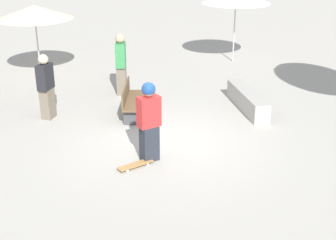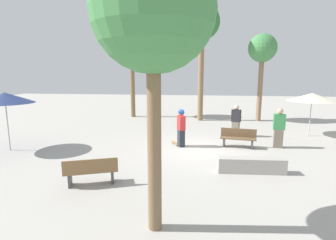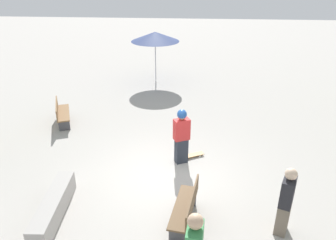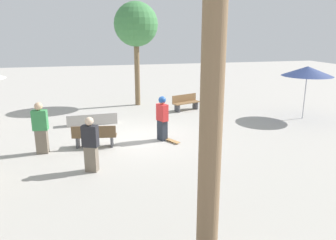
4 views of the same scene
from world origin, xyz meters
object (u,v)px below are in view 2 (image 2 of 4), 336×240
object	(u,v)px
concrete_ledge	(251,165)
shade_umbrella_cream	(312,97)
bystander_far	(279,128)
bystander_watching	(236,121)
palm_tree_far_back	(132,43)
bench_far	(238,138)
palm_tree_left	(202,25)
palm_tree_center_left	(262,51)
skater_main	(181,126)
shade_umbrella_navy	(5,98)
bench_near	(91,171)
palm_tree_right	(153,13)
skateboard	(176,143)

from	to	relation	value
concrete_ledge	shade_umbrella_cream	xyz separation A→B (m)	(-6.00, 4.10, 1.85)
concrete_ledge	bystander_far	xyz separation A→B (m)	(-3.35, 1.77, 0.65)
concrete_ledge	bystander_watching	size ratio (longest dim) A/B	1.33
palm_tree_far_back	bystander_far	xyz separation A→B (m)	(7.72, 8.87, -4.71)
bench_far	bystander_watching	distance (m)	2.22
palm_tree_left	bystander_far	world-z (taller)	palm_tree_left
concrete_ledge	palm_tree_center_left	bearing A→B (deg)	167.46
palm_tree_left	bystander_watching	world-z (taller)	palm_tree_left
skater_main	palm_tree_far_back	xyz separation A→B (m)	(-8.11, -4.45, 4.68)
concrete_ledge	shade_umbrella_navy	distance (m)	10.42
bench_near	bench_far	xyz separation A→B (m)	(-4.86, 4.98, 0.00)
shade_umbrella_navy	palm_tree_left	xyz separation A→B (m)	(-8.78, 8.27, 4.31)
palm_tree_center_left	skater_main	bearing A→B (deg)	-33.79
shade_umbrella_cream	palm_tree_right	world-z (taller)	palm_tree_right
concrete_ledge	bench_near	size ratio (longest dim) A/B	1.38
bench_far	palm_tree_left	size ratio (longest dim) A/B	0.20
bench_near	palm_tree_left	size ratio (longest dim) A/B	0.20
shade_umbrella_navy	palm_tree_far_back	bearing A→B (deg)	162.73
concrete_ledge	palm_tree_far_back	size ratio (longest dim) A/B	0.33
concrete_ledge	bystander_watching	distance (m)	5.39
palm_tree_right	palm_tree_far_back	bearing A→B (deg)	-163.33
palm_tree_far_back	palm_tree_right	size ratio (longest dim) A/B	1.22
palm_tree_center_left	bystander_watching	size ratio (longest dim) A/B	3.53
skater_main	palm_tree_far_back	bearing A→B (deg)	4.41
shade_umbrella_cream	palm_tree_far_back	bearing A→B (deg)	-114.38
skater_main	palm_tree_center_left	size ratio (longest dim) A/B	0.29
bench_far	skateboard	bearing A→B (deg)	7.05
skater_main	bench_far	size ratio (longest dim) A/B	1.06
bench_far	palm_tree_left	distance (m)	9.50
bench_near	bystander_watching	bearing A→B (deg)	32.67
palm_tree_center_left	palm_tree_far_back	size ratio (longest dim) A/B	0.86
shade_umbrella_cream	shade_umbrella_navy	world-z (taller)	shade_umbrella_navy
shade_umbrella_cream	palm_tree_far_back	xyz separation A→B (m)	(-5.08, -11.20, 3.52)
shade_umbrella_cream	palm_tree_left	world-z (taller)	palm_tree_left
bench_far	skater_main	bearing A→B (deg)	13.96
skateboard	palm_tree_far_back	size ratio (longest dim) A/B	0.11
palm_tree_right	bench_far	bearing A→B (deg)	158.84
shade_umbrella_navy	bench_near	bearing A→B (deg)	59.24
palm_tree_center_left	concrete_ledge	bearing A→B (deg)	-12.54
bench_far	shade_umbrella_navy	xyz separation A→B (m)	(1.82, -10.08, 1.90)
shade_umbrella_cream	palm_tree_left	xyz separation A→B (m)	(-4.14, -5.95, 4.52)
skateboard	shade_umbrella_navy	xyz separation A→B (m)	(1.93, -7.17, 2.27)
concrete_ledge	skateboard	bearing A→B (deg)	-138.25
palm_tree_left	palm_tree_right	size ratio (longest dim) A/B	1.40
bench_far	palm_tree_center_left	xyz separation A→B (m)	(-7.20, 2.34, 4.48)
skater_main	palm_tree_right	size ratio (longest dim) A/B	0.31
skateboard	bench_near	size ratio (longest dim) A/B	0.49
shade_umbrella_cream	palm_tree_far_back	size ratio (longest dim) A/B	0.36
shade_umbrella_cream	skateboard	bearing A→B (deg)	-68.99
concrete_ledge	palm_tree_right	size ratio (longest dim) A/B	0.40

